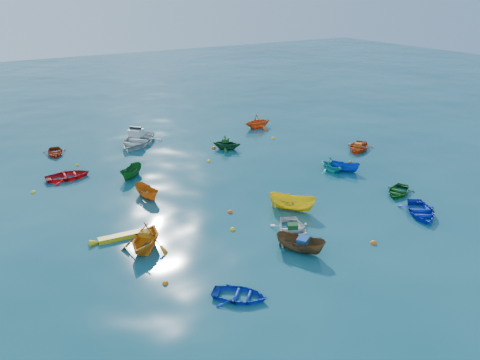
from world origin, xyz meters
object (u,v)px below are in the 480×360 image
dinghy_white_near (292,234)px  dinghy_blue_se (420,215)px  kayak_yellow (123,238)px  motorboat_white (137,145)px  dinghy_blue_sw (240,298)px

dinghy_white_near → dinghy_blue_se: dinghy_white_near is taller
dinghy_blue_se → kayak_yellow: 18.78m
kayak_yellow → dinghy_blue_se: bearing=-106.4°
kayak_yellow → motorboat_white: 17.50m
dinghy_white_near → motorboat_white: motorboat_white is taller
kayak_yellow → motorboat_white: size_ratio=0.69×
dinghy_white_near → motorboat_white: 21.07m
dinghy_blue_sw → kayak_yellow: size_ratio=0.76×
motorboat_white → dinghy_blue_se: bearing=-20.1°
dinghy_blue_sw → kayak_yellow: dinghy_blue_sw is taller
dinghy_blue_se → dinghy_blue_sw: bearing=-139.1°
motorboat_white → dinghy_white_near: bearing=-39.2°
kayak_yellow → motorboat_white: motorboat_white is taller
dinghy_blue_sw → dinghy_white_near: 6.91m
dinghy_blue_se → motorboat_white: size_ratio=0.66×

